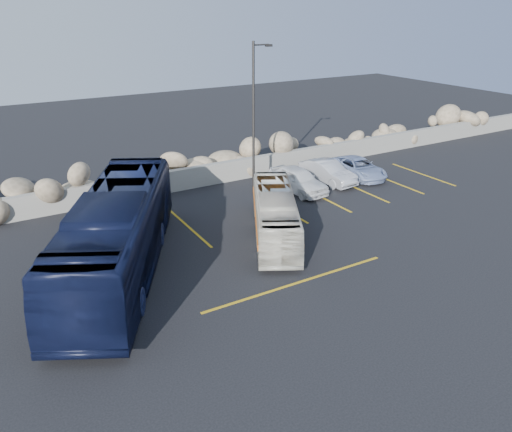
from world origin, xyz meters
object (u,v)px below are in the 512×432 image
car_a (298,180)px  vintage_bus (275,214)px  lamppost (254,115)px  tour_coach (118,233)px  car_d (358,168)px  car_b (328,172)px

car_a → vintage_bus: bearing=-138.8°
lamppost → vintage_bus: bearing=-111.0°
tour_coach → car_d: size_ratio=2.83×
tour_coach → car_b: bearing=45.5°
lamppost → car_d: bearing=-6.9°
tour_coach → car_b: size_ratio=3.02×
lamppost → vintage_bus: lamppost is taller
vintage_bus → car_b: vintage_bus is taller
vintage_bus → car_b: (6.60, 4.63, -0.39)m
vintage_bus → car_a: vintage_bus is taller
vintage_bus → car_b: size_ratio=1.92×
lamppost → car_a: (2.19, -1.05, -3.61)m
car_b → vintage_bus: bearing=-150.2°
car_a → car_d: size_ratio=0.98×
lamppost → tour_coach: (-8.97, -5.02, -2.68)m
lamppost → vintage_bus: size_ratio=1.08×
tour_coach → car_b: tour_coach is taller
car_a → lamppost: bearing=150.4°
car_d → tour_coach: bearing=-159.4°
tour_coach → car_b: (13.53, 4.34, -0.98)m
tour_coach → vintage_bus: bearing=25.3°
car_a → tour_coach: bearing=-164.4°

